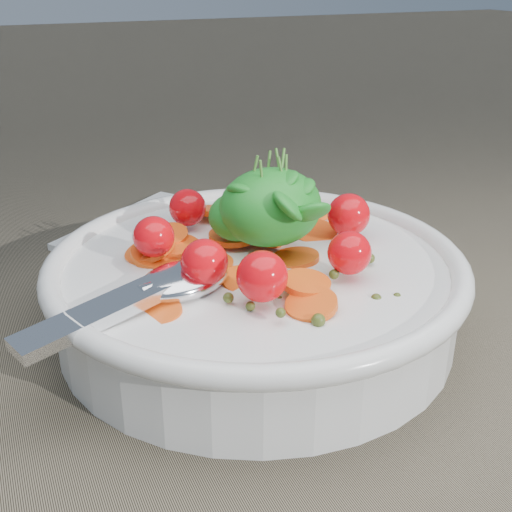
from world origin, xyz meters
name	(u,v)px	position (x,y,z in m)	size (l,w,h in m)	color
ground	(231,345)	(0.00, 0.00, 0.00)	(6.00, 6.00, 0.00)	#756A53
bowl	(256,285)	(0.03, 0.02, 0.04)	(0.33, 0.31, 0.13)	white
napkin	(169,231)	(0.02, 0.22, 0.00)	(0.18, 0.16, 0.01)	white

